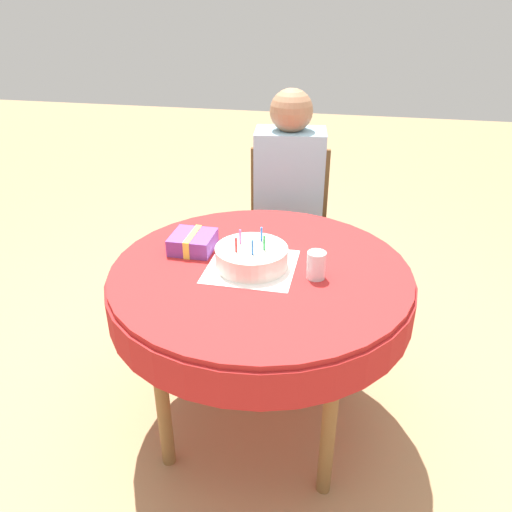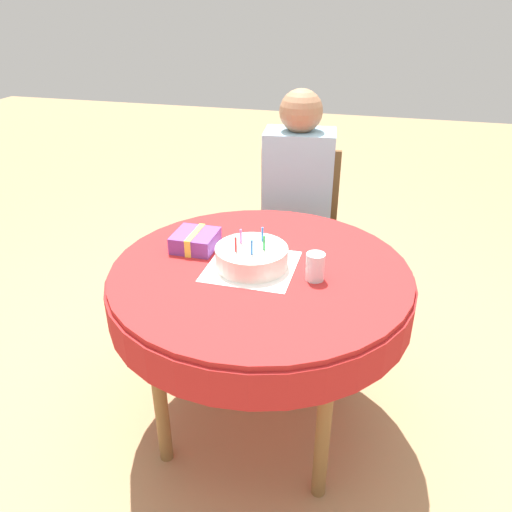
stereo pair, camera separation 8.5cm
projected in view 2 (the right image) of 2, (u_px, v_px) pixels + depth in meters
The scene contains 8 objects.
ground_plane at pixel (260, 416), 2.09m from camera, with size 12.00×12.00×0.00m, color #A37F56.
dining_table at pixel (260, 288), 1.79m from camera, with size 1.07×1.07×0.71m.
chair at pixel (297, 228), 2.61m from camera, with size 0.51×0.51×0.86m.
person at pixel (298, 192), 2.42m from camera, with size 0.35×0.34×1.19m.
napkin at pixel (252, 266), 1.76m from camera, with size 0.30×0.30×0.00m.
birthday_cake at pixel (252, 257), 1.74m from camera, with size 0.25×0.25×0.13m.
drinking_glass at pixel (315, 267), 1.66m from camera, with size 0.06×0.06×0.10m.
gift_box at pixel (195, 241), 1.87m from camera, with size 0.16×0.16×0.07m.
Camera 2 is at (0.38, -1.48, 1.57)m, focal length 35.00 mm.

